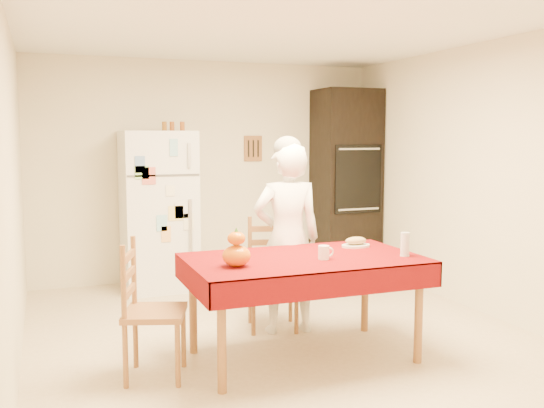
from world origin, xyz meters
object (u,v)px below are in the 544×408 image
bread_plate (356,246)px  wine_glass (405,244)px  pumpkin_lower (236,256)px  seated_woman (287,239)px  chair_far (272,269)px  dining_table (304,266)px  coffee_mug (324,252)px  oven_cabinet (346,181)px  refrigerator (158,211)px  chair_left (145,305)px

bread_plate → wine_glass: bearing=-71.2°
pumpkin_lower → seated_woman: bearing=47.6°
chair_far → pumpkin_lower: size_ratio=4.85×
dining_table → coffee_mug: bearing=-50.7°
oven_cabinet → chair_far: (-1.61, -1.72, -0.59)m
seated_woman → wine_glass: (0.60, -0.84, 0.06)m
chair_far → coffee_mug: bearing=-72.6°
refrigerator → coffee_mug: bearing=-74.5°
refrigerator → chair_left: refrigerator is taller
chair_far → chair_left: (-1.20, -0.75, 0.00)m
pumpkin_lower → chair_far: bearing=56.6°
dining_table → pumpkin_lower: 0.59m
chair_left → wine_glass: bearing=-79.8°
seated_woman → coffee_mug: size_ratio=15.88×
bread_plate → seated_woman: bearing=139.2°
dining_table → wine_glass: wine_glass is taller
chair_left → pumpkin_lower: size_ratio=4.85×
coffee_mug → pumpkin_lower: bearing=-179.9°
refrigerator → oven_cabinet: (2.28, 0.05, 0.25)m
oven_cabinet → bread_plate: (-1.10, -2.28, -0.33)m
chair_far → coffee_mug: (0.05, -0.92, 0.30)m
refrigerator → oven_cabinet: 2.29m
pumpkin_lower → bread_plate: bearing=17.9°
chair_left → coffee_mug: size_ratio=9.50×
dining_table → seated_woman: seated_woman is taller
oven_cabinet → chair_left: size_ratio=2.32×
dining_table → chair_far: chair_far is taller
coffee_mug → seated_woman: bearing=88.6°
pumpkin_lower → refrigerator: bearing=91.4°
refrigerator → dining_table: refrigerator is taller
bread_plate → pumpkin_lower: bearing=-162.1°
seated_woman → dining_table: bearing=86.4°
chair_far → coffee_mug: chair_far is taller
oven_cabinet → coffee_mug: 3.08m
wine_glass → bread_plate: 0.49m
oven_cabinet → chair_far: bearing=-133.2°
coffee_mug → pumpkin_lower: (-0.66, -0.00, 0.02)m
refrigerator → pumpkin_lower: refrigerator is taller
chair_far → seated_woman: seated_woman is taller
dining_table → pumpkin_lower: pumpkin_lower is taller
refrigerator → chair_left: size_ratio=1.79×
pumpkin_lower → bread_plate: 1.17m
dining_table → chair_far: bearing=86.3°
chair_far → seated_woman: bearing=-54.9°
refrigerator → bread_plate: 2.52m
pumpkin_lower → wine_glass: wine_glass is taller
coffee_mug → wine_glass: size_ratio=0.57×
chair_far → wine_glass: 1.27m
refrigerator → wine_glass: 3.00m
oven_cabinet → wine_glass: 2.91m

